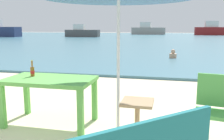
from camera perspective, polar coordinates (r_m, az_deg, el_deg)
name	(u,v)px	position (r m, az deg, el deg)	size (l,w,h in m)	color
sea_water	(165,38)	(32.42, 12.08, 7.08)	(120.00, 50.00, 0.08)	teal
picnic_table_green	(50,85)	(4.10, -14.10, -3.35)	(1.40, 0.80, 0.76)	#60B24C
beer_bottle_amber	(32,71)	(4.30, -17.79, -0.14)	(0.07, 0.07, 0.26)	brown
side_table_wood	(137,114)	(3.60, 5.81, -9.90)	(0.44, 0.44, 0.54)	tan
swimmer_person	(173,55)	(12.27, 13.81, 3.47)	(0.34, 0.34, 0.41)	tan
boat_ferry	(82,32)	(36.26, -6.90, 8.58)	(4.88, 1.33, 1.77)	#4C4C4C
boat_tanker	(148,30)	(47.37, 8.25, 9.08)	(6.18, 1.69, 2.25)	gray
boat_fishing_trawler	(214,30)	(46.44, 22.40, 8.48)	(6.54, 1.78, 2.38)	maroon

